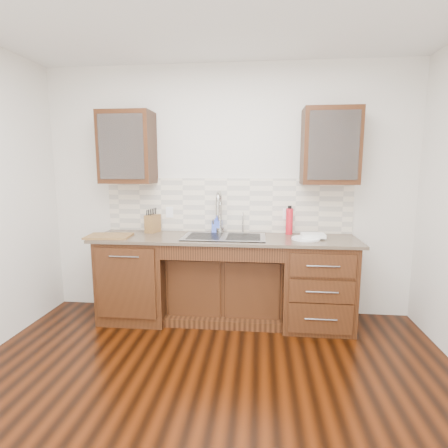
# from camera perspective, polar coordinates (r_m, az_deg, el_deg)

# --- Properties ---
(ground) EXTENTS (4.00, 3.50, 0.10)m
(ground) POSITION_cam_1_polar(r_m,az_deg,el_deg) (2.69, -3.52, -29.10)
(ground) COLOR #371303
(wall_back) EXTENTS (4.00, 0.10, 2.70)m
(wall_back) POSITION_cam_1_polar(r_m,az_deg,el_deg) (3.91, 0.61, 5.29)
(wall_back) COLOR silver
(wall_back) RESTS_ON ground
(base_cabinet_left) EXTENTS (0.70, 0.62, 0.88)m
(base_cabinet_left) POSITION_cam_1_polar(r_m,az_deg,el_deg) (3.94, -13.98, -8.47)
(base_cabinet_left) COLOR #593014
(base_cabinet_left) RESTS_ON ground
(base_cabinet_center) EXTENTS (1.20, 0.44, 0.70)m
(base_cabinet_center) POSITION_cam_1_polar(r_m,az_deg,el_deg) (3.85, 0.20, -10.04)
(base_cabinet_center) COLOR #593014
(base_cabinet_center) RESTS_ON ground
(base_cabinet_right) EXTENTS (0.70, 0.62, 0.88)m
(base_cabinet_right) POSITION_cam_1_polar(r_m,az_deg,el_deg) (3.76, 14.82, -9.36)
(base_cabinet_right) COLOR #593014
(base_cabinet_right) RESTS_ON ground
(countertop) EXTENTS (2.70, 0.65, 0.03)m
(countertop) POSITION_cam_1_polar(r_m,az_deg,el_deg) (3.60, 0.04, -2.37)
(countertop) COLOR #84705B
(countertop) RESTS_ON base_cabinet_left
(backsplash) EXTENTS (2.70, 0.02, 0.59)m
(backsplash) POSITION_cam_1_polar(r_m,az_deg,el_deg) (3.86, 0.52, 3.08)
(backsplash) COLOR beige
(backsplash) RESTS_ON wall_back
(sink) EXTENTS (0.84, 0.46, 0.19)m
(sink) POSITION_cam_1_polar(r_m,az_deg,el_deg) (3.60, 0.02, -3.51)
(sink) COLOR #9E9EA5
(sink) RESTS_ON countertop
(faucet) EXTENTS (0.04, 0.04, 0.40)m
(faucet) POSITION_cam_1_polar(r_m,az_deg,el_deg) (3.78, -0.68, 1.50)
(faucet) COLOR #999993
(faucet) RESTS_ON countertop
(filter_tap) EXTENTS (0.02, 0.02, 0.24)m
(filter_tap) POSITION_cam_1_polar(r_m,az_deg,el_deg) (3.78, 3.10, 0.26)
(filter_tap) COLOR #999993
(filter_tap) RESTS_ON countertop
(upper_cabinet_left) EXTENTS (0.55, 0.34, 0.75)m
(upper_cabinet_left) POSITION_cam_1_polar(r_m,az_deg,el_deg) (3.93, -15.48, 11.92)
(upper_cabinet_left) COLOR #593014
(upper_cabinet_left) RESTS_ON wall_back
(upper_cabinet_right) EXTENTS (0.55, 0.34, 0.75)m
(upper_cabinet_right) POSITION_cam_1_polar(r_m,az_deg,el_deg) (3.73, 16.94, 12.01)
(upper_cabinet_right) COLOR #593014
(upper_cabinet_right) RESTS_ON wall_back
(outlet_left) EXTENTS (0.08, 0.01, 0.12)m
(outlet_left) POSITION_cam_1_polar(r_m,az_deg,el_deg) (3.97, -8.88, 1.91)
(outlet_left) COLOR white
(outlet_left) RESTS_ON backsplash
(outlet_right) EXTENTS (0.08, 0.01, 0.12)m
(outlet_right) POSITION_cam_1_polar(r_m,az_deg,el_deg) (3.85, 10.18, 1.64)
(outlet_right) COLOR white
(outlet_right) RESTS_ON backsplash
(soap_bottle) EXTENTS (0.11, 0.11, 0.20)m
(soap_bottle) POSITION_cam_1_polar(r_m,az_deg,el_deg) (3.82, -1.17, 0.10)
(soap_bottle) COLOR #4A66F2
(soap_bottle) RESTS_ON countertop
(water_bottle) EXTENTS (0.10, 0.10, 0.28)m
(water_bottle) POSITION_cam_1_polar(r_m,az_deg,el_deg) (3.79, 10.62, 0.42)
(water_bottle) COLOR red
(water_bottle) RESTS_ON countertop
(plate) EXTENTS (0.33, 0.33, 0.02)m
(plate) POSITION_cam_1_polar(r_m,az_deg,el_deg) (3.58, 13.21, -2.31)
(plate) COLOR white
(plate) RESTS_ON countertop
(dish_towel) EXTENTS (0.23, 0.17, 0.04)m
(dish_towel) POSITION_cam_1_polar(r_m,az_deg,el_deg) (3.62, 14.34, -1.82)
(dish_towel) COLOR white
(dish_towel) RESTS_ON plate
(knife_block) EXTENTS (0.15, 0.20, 0.19)m
(knife_block) POSITION_cam_1_polar(r_m,az_deg,el_deg) (3.93, -11.56, 0.09)
(knife_block) COLOR #9C6340
(knife_block) RESTS_ON countertop
(cutting_board) EXTENTS (0.46, 0.34, 0.02)m
(cutting_board) POSITION_cam_1_polar(r_m,az_deg,el_deg) (3.79, -18.28, -1.88)
(cutting_board) COLOR olive
(cutting_board) RESTS_ON countertop
(cup_left_a) EXTENTS (0.13, 0.13, 0.09)m
(cup_left_a) POSITION_cam_1_polar(r_m,az_deg,el_deg) (3.94, -16.15, 11.06)
(cup_left_a) COLOR white
(cup_left_a) RESTS_ON upper_cabinet_left
(cup_left_b) EXTENTS (0.11, 0.11, 0.10)m
(cup_left_b) POSITION_cam_1_polar(r_m,az_deg,el_deg) (3.90, -14.52, 11.23)
(cup_left_b) COLOR silver
(cup_left_b) RESTS_ON upper_cabinet_left
(cup_right_a) EXTENTS (0.13, 0.13, 0.09)m
(cup_right_a) POSITION_cam_1_polar(r_m,az_deg,el_deg) (3.72, 15.85, 11.20)
(cup_right_a) COLOR white
(cup_right_a) RESTS_ON upper_cabinet_right
(cup_right_b) EXTENTS (0.14, 0.14, 0.10)m
(cup_right_b) POSITION_cam_1_polar(r_m,az_deg,el_deg) (3.75, 18.50, 11.14)
(cup_right_b) COLOR white
(cup_right_b) RESTS_ON upper_cabinet_right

